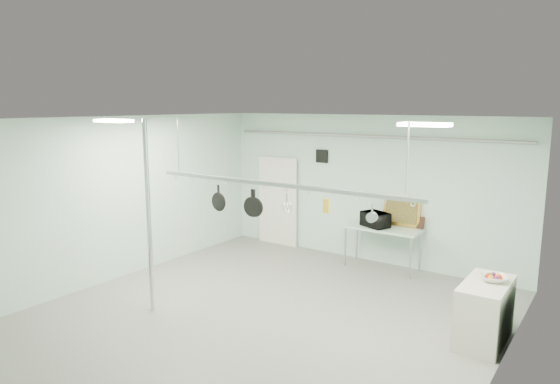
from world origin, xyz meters
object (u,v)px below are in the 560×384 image
Objects in this scene: prep_table at (383,230)px; skillet_right at (254,203)px; side_cabinet at (485,312)px; skillet_left at (219,197)px; coffee_canister at (375,221)px; microwave at (376,220)px; fruit_bowl at (493,278)px; skillet_mid at (252,202)px; chrome_pole at (149,217)px; pot_rack at (275,183)px.

prep_table is 3.55m from skillet_right.
prep_table is 3.39m from side_cabinet.
coffee_canister is at bearing 72.06° from skillet_left.
fruit_bowl is (2.74, -2.00, -0.11)m from microwave.
fruit_bowl is 0.86× the size of skillet_mid.
skillet_mid is at bearing -104.52° from prep_table.
chrome_pole is at bearing -154.32° from skillet_right.
chrome_pole is 2.67× the size of side_cabinet.
pot_rack is 10.86× the size of skillet_mid.
pot_rack is at bearing -158.04° from fruit_bowl.
skillet_right is (0.04, 0.00, -0.00)m from skillet_mid.
chrome_pole is 14.07× the size of coffee_canister.
skillet_right is (-0.69, -3.21, 0.80)m from microwave.
skillet_left is at bearing 177.42° from skillet_mid.
pot_rack is 0.58m from skillet_mid.
skillet_right is at bearing 180.00° from pot_rack.
prep_table is at bearing -121.03° from microwave.
microwave is (0.27, 3.21, -1.17)m from pot_rack.
microwave is 1.27× the size of skillet_right.
fruit_bowl is at bearing 167.52° from microwave.
skillet_left is at bearing -115.52° from prep_table.
skillet_right is (-0.66, -3.21, 0.84)m from coffee_canister.
skillet_left is (-1.43, -3.21, 0.85)m from coffee_canister.
skillet_right reaches higher than prep_table.
pot_rack is 3.49m from fruit_bowl.
skillet_left is (-4.13, -1.10, 1.42)m from side_cabinet.
side_cabinet is 4.50m from skillet_left.
microwave is 0.05m from coffee_canister.
skillet_left is at bearing -163.83° from fruit_bowl.
skillet_left is at bearing 89.33° from microwave.
skillet_mid is at bearing 31.91° from chrome_pole.
skillet_right is at bearing -160.48° from fruit_bowl.
skillet_left is at bearing 51.15° from chrome_pole.
chrome_pole is at bearing -156.71° from fruit_bowl.
fruit_bowl is at bearing 14.02° from skillet_right.
side_cabinet is (2.55, -2.20, -0.38)m from prep_table.
side_cabinet is 3.85m from skillet_mid.
prep_table is at bearing 141.38° from fruit_bowl.
skillet_mid reaches higher than side_cabinet.
microwave is at bearing 72.44° from skillet_right.
pot_rack reaches higher than coffee_canister.
skillet_mid is (-0.85, -3.30, 1.03)m from prep_table.
fruit_bowl is 0.88× the size of skillet_left.
pot_rack is 12.63× the size of fruit_bowl.
chrome_pole is 1.76m from skillet_right.
side_cabinet is at bearing 165.36° from microwave.
prep_table is 4.21× the size of fruit_bowl.
fruit_bowl reaches higher than prep_table.
side_cabinet is 3.47m from coffee_canister.
prep_table is 0.25m from coffee_canister.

